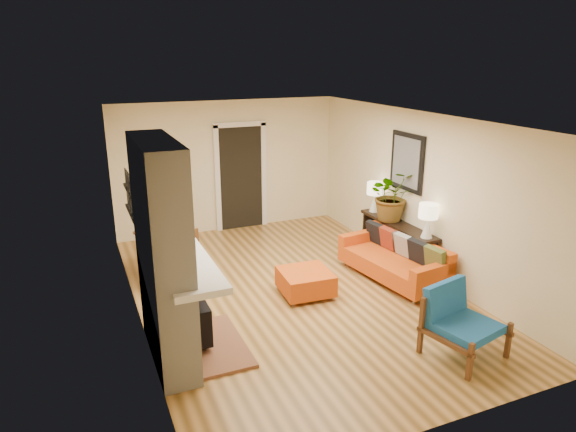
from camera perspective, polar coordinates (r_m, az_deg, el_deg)
name	(u,v)px	position (r m, az deg, el deg)	size (l,w,h in m)	color
room_shell	(267,173)	(9.99, -2.32, 4.80)	(6.50, 6.50, 6.50)	tan
fireplace	(167,259)	(5.96, -13.31, -4.68)	(1.09, 1.68, 2.60)	white
sofa	(396,259)	(8.39, 11.94, -4.70)	(1.03, 1.94, 0.73)	silver
ottoman	(305,281)	(7.71, 1.96, -7.25)	(0.78, 0.78, 0.37)	silver
blue_chair	(458,317)	(6.55, 18.37, -10.63)	(0.96, 0.94, 0.84)	brown
dining_table	(170,243)	(8.34, -12.98, -2.94)	(0.99, 1.71, 0.90)	brown
console_table	(397,232)	(8.87, 12.07, -1.71)	(0.34, 1.85, 0.72)	black
lamp_near	(428,217)	(8.15, 15.30, -0.08)	(0.30, 0.30, 0.54)	white
lamp_far	(375,193)	(9.32, 9.64, 2.50)	(0.30, 0.30, 0.54)	white
houseplant	(392,195)	(8.85, 11.51, 2.30)	(0.80, 0.69, 0.89)	#1E5919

